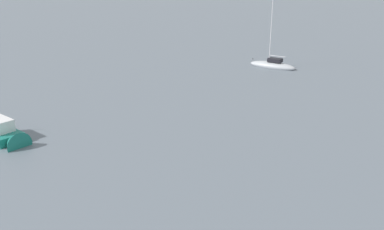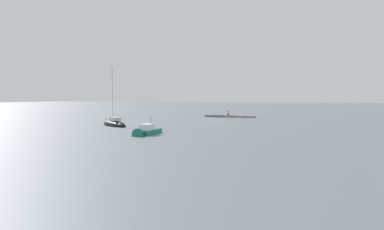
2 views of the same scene
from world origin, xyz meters
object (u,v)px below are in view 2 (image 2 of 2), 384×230
(umbrella_open_red, at_px, (228,111))
(motorboat_teal_near, at_px, (146,132))
(sailboat_black_far, at_px, (114,124))
(person_seated_brown_left, at_px, (228,114))

(umbrella_open_red, distance_m, motorboat_teal_near, 45.36)
(sailboat_black_far, height_order, motorboat_teal_near, sailboat_black_far)
(motorboat_teal_near, bearing_deg, sailboat_black_far, -43.15)
(sailboat_black_far, bearing_deg, motorboat_teal_near, -98.87)
(person_seated_brown_left, distance_m, sailboat_black_far, 36.71)
(motorboat_teal_near, bearing_deg, umbrella_open_red, -93.23)
(umbrella_open_red, xyz_separation_m, sailboat_black_far, (15.09, 33.63, -1.28))
(sailboat_black_far, xyz_separation_m, motorboat_teal_near, (-12.23, 11.62, -0.04))
(umbrella_open_red, height_order, sailboat_black_far, sailboat_black_far)
(umbrella_open_red, distance_m, sailboat_black_far, 36.88)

